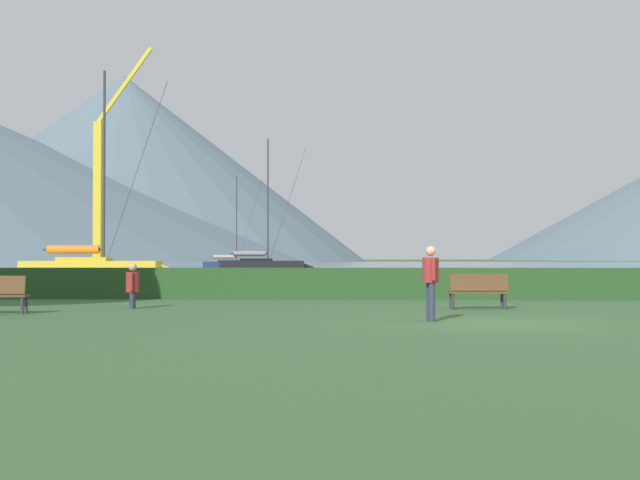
# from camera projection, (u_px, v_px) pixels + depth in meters

# --- Properties ---
(ground_plane) EXTENTS (1000.00, 1000.00, 0.00)m
(ground_plane) POSITION_uv_depth(u_px,v_px,m) (498.00, 324.00, 18.15)
(ground_plane) COLOR #385B33
(harbor_water) EXTENTS (320.00, 246.00, 0.00)m
(harbor_water) POSITION_uv_depth(u_px,v_px,m) (371.00, 265.00, 155.02)
(harbor_water) COLOR gray
(harbor_water) RESTS_ON ground_plane
(hedge_line) EXTENTS (80.00, 1.20, 1.04)m
(hedge_line) POSITION_uv_depth(u_px,v_px,m) (444.00, 283.00, 29.15)
(hedge_line) COLOR #284C23
(hedge_line) RESTS_ON ground_plane
(sailboat_slip_0) EXTENTS (8.32, 3.93, 11.52)m
(sailboat_slip_0) POSITION_uv_depth(u_px,v_px,m) (262.00, 266.00, 73.27)
(sailboat_slip_0) COLOR black
(sailboat_slip_0) RESTS_ON harbor_water
(sailboat_slip_1) EXTENTS (8.89, 3.13, 12.07)m
(sailboat_slip_1) POSITION_uv_depth(u_px,v_px,m) (94.00, 269.00, 48.95)
(sailboat_slip_1) COLOR gold
(sailboat_slip_1) RESTS_ON harbor_water
(sailboat_slip_5) EXTENTS (7.01, 2.50, 10.21)m
(sailboat_slip_5) POSITION_uv_depth(u_px,v_px,m) (233.00, 265.00, 92.56)
(sailboat_slip_5) COLOR navy
(sailboat_slip_5) RESTS_ON harbor_water
(park_bench_near_path) EXTENTS (1.59, 0.57, 0.95)m
(park_bench_near_path) POSITION_uv_depth(u_px,v_px,m) (478.00, 290.00, 23.23)
(park_bench_near_path) COLOR brown
(park_bench_near_path) RESTS_ON ground_plane
(person_seated_viewer) EXTENTS (0.36, 0.57, 1.25)m
(person_seated_viewer) POSITION_uv_depth(u_px,v_px,m) (133.00, 284.00, 23.54)
(person_seated_viewer) COLOR #2D3347
(person_seated_viewer) RESTS_ON ground_plane
(person_standing_walker) EXTENTS (0.36, 0.56, 1.65)m
(person_standing_walker) POSITION_uv_depth(u_px,v_px,m) (431.00, 277.00, 18.86)
(person_standing_walker) COLOR #2D3347
(person_standing_walker) RESTS_ON ground_plane
(dock_crane) EXTENTS (6.46, 2.00, 22.62)m
(dock_crane) POSITION_uv_depth(u_px,v_px,m) (100.00, 201.00, 86.72)
(dock_crane) COLOR #333338
(dock_crane) RESTS_ON ground_plane
(distant_hill_west_ridge) EXTENTS (228.00, 228.00, 54.97)m
(distant_hill_west_ridge) POSITION_uv_depth(u_px,v_px,m) (0.00, 197.00, 370.57)
(distant_hill_west_ridge) COLOR #4C6070
(distant_hill_west_ridge) RESTS_ON ground_plane
(distant_hill_far_shoulder) EXTENTS (195.24, 195.24, 75.19)m
(distant_hill_far_shoulder) POSITION_uv_depth(u_px,v_px,m) (124.00, 168.00, 349.05)
(distant_hill_far_shoulder) COLOR slate
(distant_hill_far_shoulder) RESTS_ON ground_plane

